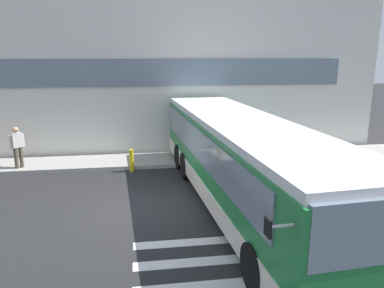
{
  "coord_description": "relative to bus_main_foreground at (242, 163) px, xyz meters",
  "views": [
    {
      "loc": [
        0.08,
        -10.53,
        4.55
      ],
      "look_at": [
        1.86,
        1.77,
        1.5
      ],
      "focal_mm": 33.93,
      "sensor_mm": 36.0,
      "label": 1
    }
  ],
  "objects": [
    {
      "name": "boarding_curb",
      "position": [
        -3.1,
        5.05,
        -1.26
      ],
      "size": [
        27.01,
        2.0,
        0.15
      ],
      "primitive_type": "cube",
      "color": "#9E9B93",
      "rests_on": "ground"
    },
    {
      "name": "terminal_building",
      "position": [
        -3.79,
        11.9,
        2.51
      ],
      "size": [
        24.81,
        13.8,
        7.7
      ],
      "color": "silver",
      "rests_on": "ground"
    },
    {
      "name": "passenger_by_doorway",
      "position": [
        -7.91,
        4.52,
        -0.22
      ],
      "size": [
        0.52,
        0.5,
        1.68
      ],
      "color": "#4C4233",
      "rests_on": "boarding_curb"
    },
    {
      "name": "ground_plane",
      "position": [
        -3.1,
        0.25,
        -1.35
      ],
      "size": [
        80.0,
        90.0,
        0.02
      ],
      "primitive_type": "cube",
      "color": "#232326",
      "rests_on": "ground"
    },
    {
      "name": "bay_paint_stripes",
      "position": [
        -1.1,
        -3.95,
        -1.33
      ],
      "size": [
        4.4,
        3.96,
        0.01
      ],
      "color": "silver",
      "rests_on": "ground"
    },
    {
      "name": "bus_main_foreground",
      "position": [
        0.0,
        0.0,
        0.0
      ],
      "size": [
        3.45,
        12.24,
        2.7
      ],
      "color": "#1E7238",
      "rests_on": "ground"
    },
    {
      "name": "safety_bollard_yellow",
      "position": [
        -3.42,
        3.85,
        -0.89
      ],
      "size": [
        0.18,
        0.18,
        0.9
      ],
      "primitive_type": "cylinder",
      "color": "yellow",
      "rests_on": "ground"
    }
  ]
}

